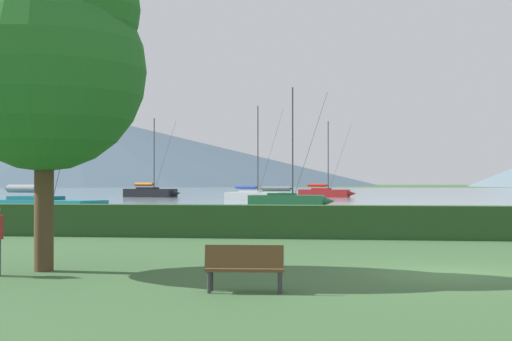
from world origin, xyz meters
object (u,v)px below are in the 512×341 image
Objects in this scene: sailboat_slip_2 at (254,196)px; park_tree at (51,58)px; sailboat_slip_3 at (151,192)px; sailboat_slip_6 at (43,208)px; sailboat_slip_0 at (288,200)px; sailboat_slip_7 at (325,192)px; park_bench_near_path at (245,266)px.

sailboat_slip_2 reaches higher than park_tree.
sailboat_slip_3 is 0.84× the size of sailboat_slip_6.
sailboat_slip_3 is at bearing 118.21° from sailboat_slip_6.
sailboat_slip_6 is (-11.39, -25.13, 0.10)m from sailboat_slip_0.
sailboat_slip_7 reaches higher than park_bench_near_path.
park_bench_near_path is (2.65, -92.30, -0.14)m from sailboat_slip_7.
park_tree is (-2.61, -89.33, 4.56)m from sailboat_slip_7.
sailboat_slip_3 is (-17.36, 19.36, 0.10)m from sailboat_slip_2.
sailboat_slip_0 is 48.51m from park_tree.
sailboat_slip_2 is 67.91m from park_tree.
sailboat_slip_0 is 20.12m from sailboat_slip_2.
sailboat_slip_6 is 25.66m from park_tree.
park_bench_near_path is at bearing -78.03° from sailboat_slip_7.
sailboat_slip_6 reaches higher than sailboat_slip_7.
sailboat_slip_2 is 0.97× the size of sailboat_slip_3.
park_tree is (4.33, -67.61, 4.61)m from sailboat_slip_2.
sailboat_slip_7 reaches higher than sailboat_slip_0.
sailboat_slip_3 is 89.75m from park_tree.
sailboat_slip_6 is (-5.80, -44.46, 0.11)m from sailboat_slip_2.
sailboat_slip_6 is 1.24× the size of sailboat_slip_7.
sailboat_slip_3 is 1.05× the size of sailboat_slip_7.
park_bench_near_path is (26.95, -89.94, -0.19)m from sailboat_slip_3.
sailboat_slip_0 is 6.59× the size of park_bench_near_path.
sailboat_slip_2 is 71.23m from park_bench_near_path.
sailboat_slip_7 is (1.34, 41.06, 0.04)m from sailboat_slip_0.
sailboat_slip_3 is 64.87m from sailboat_slip_6.
sailboat_slip_7 is 92.34m from park_bench_near_path.
sailboat_slip_2 is at bearing 93.66° from park_tree.
sailboat_slip_2 is at bearing -32.44° from sailboat_slip_3.
sailboat_slip_6 is at bearing -111.61° from sailboat_slip_0.
sailboat_slip_2 is 0.81× the size of sailboat_slip_6.
sailboat_slip_6 is 67.40m from sailboat_slip_7.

